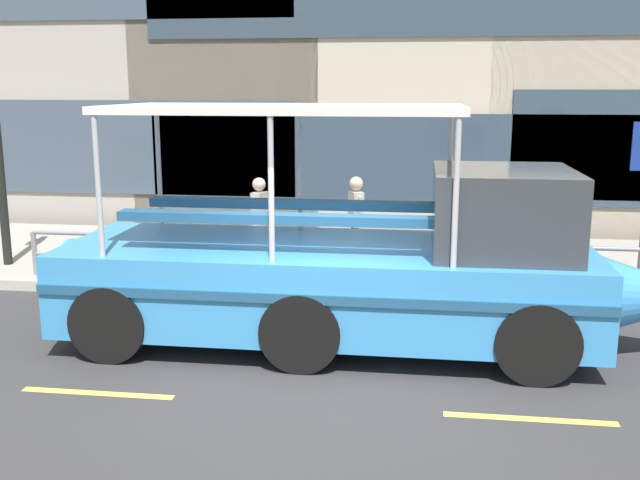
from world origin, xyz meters
TOP-DOWN VIEW (x-y plane):
  - ground_plane at (0.00, 0.00)m, footprint 120.00×120.00m
  - sidewalk at (0.00, 5.60)m, footprint 32.00×4.80m
  - curb_edge at (0.00, 3.11)m, footprint 32.00×0.18m
  - lane_centreline at (-0.00, -0.83)m, footprint 25.80×0.12m
  - curb_guardrail at (-0.11, 3.45)m, footprint 10.82×0.09m
  - duck_tour_boat at (0.47, 1.25)m, footprint 8.75×2.48m
  - pedestrian_near_bow at (3.33, 4.95)m, footprint 0.47×0.30m
  - pedestrian_mid_left at (0.09, 4.30)m, footprint 0.30×0.46m
  - pedestrian_mid_right at (-1.60, 4.18)m, footprint 0.26×0.48m

SIDE VIEW (x-z plane):
  - ground_plane at x=0.00m, z-range 0.00..0.00m
  - lane_centreline at x=0.00m, z-range 0.00..0.01m
  - sidewalk at x=0.00m, z-range 0.00..0.18m
  - curb_edge at x=0.00m, z-range 0.00..0.18m
  - curb_guardrail at x=-0.11m, z-range 0.32..1.12m
  - duck_tour_boat at x=0.47m, z-range -0.56..2.64m
  - pedestrian_mid_right at x=-1.60m, z-range 0.36..2.05m
  - pedestrian_mid_left at x=0.09m, z-range 0.36..2.09m
  - pedestrian_near_bow at x=3.33m, z-range 0.36..2.09m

